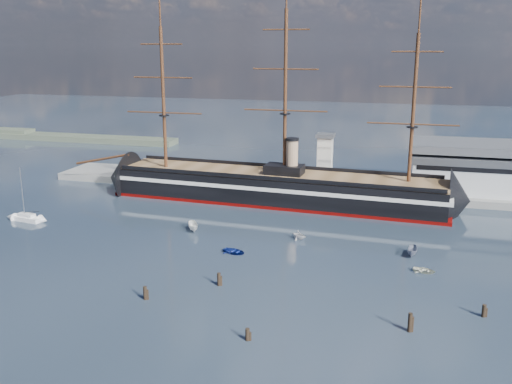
# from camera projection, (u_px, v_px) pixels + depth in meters

# --- Properties ---
(ground) EXTENTS (600.00, 600.00, 0.00)m
(ground) POSITION_uv_depth(u_px,v_px,m) (290.00, 226.00, 133.17)
(ground) COLOR #172430
(ground) RESTS_ON ground
(quay) EXTENTS (180.00, 18.00, 2.00)m
(quay) POSITION_uv_depth(u_px,v_px,m) (350.00, 192.00, 164.24)
(quay) COLOR slate
(quay) RESTS_ON ground
(quay_tower) EXTENTS (5.00, 5.00, 15.00)m
(quay_tower) POSITION_uv_depth(u_px,v_px,m) (325.00, 159.00, 160.78)
(quay_tower) COLOR silver
(quay_tower) RESTS_ON ground
(shoreline) EXTENTS (120.00, 10.00, 4.00)m
(shoreline) POSITION_uv_depth(u_px,v_px,m) (32.00, 135.00, 257.06)
(shoreline) COLOR #3F4C38
(shoreline) RESTS_ON ground
(warship) EXTENTS (113.32, 21.39, 53.94)m
(warship) POSITION_uv_depth(u_px,v_px,m) (271.00, 187.00, 153.28)
(warship) COLOR black
(warship) RESTS_ON ground
(sailboat) EXTENTS (8.46, 3.88, 13.05)m
(sailboat) POSITION_uv_depth(u_px,v_px,m) (27.00, 218.00, 136.82)
(sailboat) COLOR white
(sailboat) RESTS_ON ground
(motorboat_a) EXTENTS (6.57, 4.98, 2.49)m
(motorboat_a) POSITION_uv_depth(u_px,v_px,m) (193.00, 231.00, 129.46)
(motorboat_a) COLOR white
(motorboat_a) RESTS_ON ground
(motorboat_b) EXTENTS (1.97, 3.27, 1.43)m
(motorboat_b) POSITION_uv_depth(u_px,v_px,m) (234.00, 253.00, 115.62)
(motorboat_b) COLOR navy
(motorboat_b) RESTS_ON ground
(motorboat_c) EXTENTS (5.78, 2.58, 2.24)m
(motorboat_c) POSITION_uv_depth(u_px,v_px,m) (412.00, 256.00, 114.30)
(motorboat_c) COLOR slate
(motorboat_c) RESTS_ON ground
(motorboat_d) EXTENTS (4.94, 6.50, 2.19)m
(motorboat_d) POSITION_uv_depth(u_px,v_px,m) (299.00, 239.00, 124.16)
(motorboat_d) COLOR silver
(motorboat_d) RESTS_ON ground
(motorboat_e) EXTENTS (1.56, 2.74, 1.20)m
(motorboat_e) POSITION_uv_depth(u_px,v_px,m) (424.00, 272.00, 106.01)
(motorboat_e) COLOR beige
(motorboat_e) RESTS_ON ground
(piling_near_left) EXTENTS (0.64, 0.64, 3.03)m
(piling_near_left) POSITION_uv_depth(u_px,v_px,m) (145.00, 299.00, 94.78)
(piling_near_left) COLOR black
(piling_near_left) RESTS_ON ground
(piling_near_mid) EXTENTS (0.64, 0.64, 2.55)m
(piling_near_mid) POSITION_uv_depth(u_px,v_px,m) (247.00, 340.00, 81.67)
(piling_near_mid) COLOR black
(piling_near_mid) RESTS_ON ground
(piling_near_right) EXTENTS (0.64, 0.64, 3.68)m
(piling_near_right) POSITION_uv_depth(u_px,v_px,m) (409.00, 332.00, 84.14)
(piling_near_right) COLOR black
(piling_near_right) RESTS_ON ground
(piling_far_right) EXTENTS (0.64, 0.64, 2.75)m
(piling_far_right) POSITION_uv_depth(u_px,v_px,m) (483.00, 317.00, 88.72)
(piling_far_right) COLOR black
(piling_far_right) RESTS_ON ground
(piling_extra) EXTENTS (0.64, 0.64, 3.07)m
(piling_extra) POSITION_uv_depth(u_px,v_px,m) (219.00, 285.00, 100.26)
(piling_extra) COLOR black
(piling_extra) RESTS_ON ground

